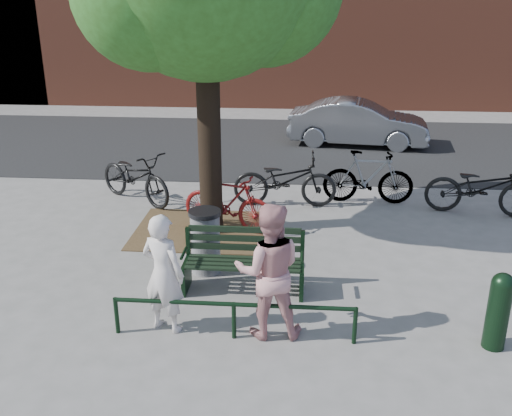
# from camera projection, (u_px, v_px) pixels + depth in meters

# --- Properties ---
(ground) EXTENTS (90.00, 90.00, 0.00)m
(ground) POSITION_uv_depth(u_px,v_px,m) (244.00, 291.00, 8.33)
(ground) COLOR gray
(ground) RESTS_ON ground
(dirt_pit) EXTENTS (2.40, 2.00, 0.02)m
(dirt_pit) POSITION_uv_depth(u_px,v_px,m) (201.00, 230.00, 10.45)
(dirt_pit) COLOR brown
(dirt_pit) RESTS_ON ground
(road) EXTENTS (40.00, 7.00, 0.01)m
(road) POSITION_uv_depth(u_px,v_px,m) (273.00, 145.00, 16.25)
(road) COLOR black
(road) RESTS_ON ground
(park_bench) EXTENTS (1.74, 0.54, 0.97)m
(park_bench) POSITION_uv_depth(u_px,v_px,m) (244.00, 259.00, 8.23)
(park_bench) COLOR black
(park_bench) RESTS_ON ground
(guard_railing) EXTENTS (3.06, 0.06, 0.51)m
(guard_railing) POSITION_uv_depth(u_px,v_px,m) (234.00, 310.00, 7.07)
(guard_railing) COLOR black
(guard_railing) RESTS_ON ground
(person_left) EXTENTS (0.68, 0.56, 1.59)m
(person_left) POSITION_uv_depth(u_px,v_px,m) (163.00, 273.00, 7.14)
(person_left) COLOR silver
(person_left) RESTS_ON ground
(person_right) EXTENTS (0.91, 0.74, 1.77)m
(person_right) POSITION_uv_depth(u_px,v_px,m) (269.00, 271.00, 7.01)
(person_right) COLOR tan
(person_right) RESTS_ON ground
(bollard) EXTENTS (0.27, 0.27, 1.00)m
(bollard) POSITION_uv_depth(u_px,v_px,m) (499.00, 308.00, 6.84)
(bollard) COLOR black
(bollard) RESTS_ON ground
(litter_bin) EXTENTS (0.50, 0.50, 1.01)m
(litter_bin) POSITION_uv_depth(u_px,v_px,m) (206.00, 241.00, 8.75)
(litter_bin) COLOR gray
(litter_bin) RESTS_ON ground
(bicycle_a) EXTENTS (2.10, 1.79, 1.08)m
(bicycle_a) POSITION_uv_depth(u_px,v_px,m) (135.00, 176.00, 11.73)
(bicycle_a) COLOR black
(bicycle_a) RESTS_ON ground
(bicycle_b) EXTENTS (1.85, 1.05, 1.07)m
(bicycle_b) POSITION_uv_depth(u_px,v_px,m) (228.00, 202.00, 10.30)
(bicycle_b) COLOR #600E0D
(bicycle_b) RESTS_ON ground
(bicycle_c) EXTENTS (2.09, 0.77, 1.09)m
(bicycle_c) POSITION_uv_depth(u_px,v_px,m) (285.00, 180.00, 11.49)
(bicycle_c) COLOR black
(bicycle_c) RESTS_ON ground
(bicycle_d) EXTENTS (1.86, 0.61, 1.10)m
(bicycle_d) POSITION_uv_depth(u_px,v_px,m) (368.00, 177.00, 11.66)
(bicycle_d) COLOR gray
(bicycle_d) RESTS_ON ground
(bicycle_e) EXTENTS (2.19, 1.09, 1.10)m
(bicycle_e) POSITION_uv_depth(u_px,v_px,m) (481.00, 187.00, 11.04)
(bicycle_e) COLOR black
(bicycle_e) RESTS_ON ground
(parked_car) EXTENTS (4.02, 1.83, 1.28)m
(parked_car) POSITION_uv_depth(u_px,v_px,m) (358.00, 123.00, 16.10)
(parked_car) COLOR slate
(parked_car) RESTS_ON ground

